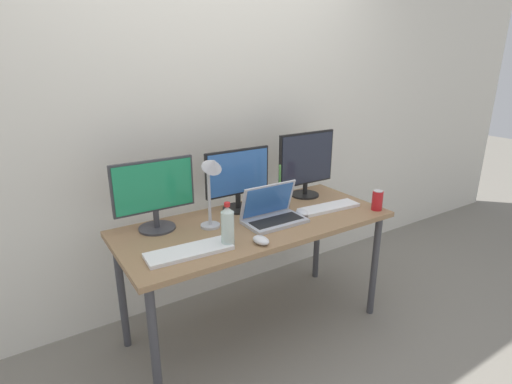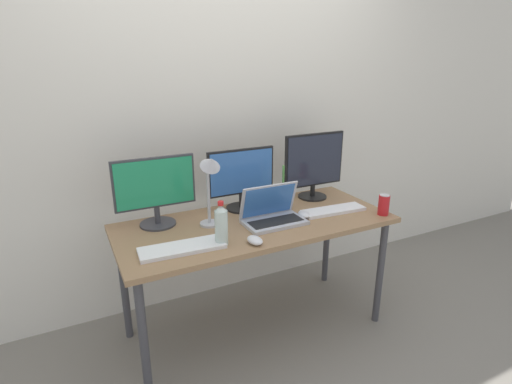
{
  "view_description": "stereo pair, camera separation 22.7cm",
  "coord_description": "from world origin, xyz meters",
  "px_view_note": "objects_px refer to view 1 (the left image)",
  "views": [
    {
      "loc": [
        -1.16,
        -1.81,
        1.64
      ],
      "look_at": [
        0.0,
        0.0,
        0.92
      ],
      "focal_mm": 28.0,
      "sensor_mm": 36.0,
      "label": 1
    },
    {
      "loc": [
        -0.97,
        -1.92,
        1.64
      ],
      "look_at": [
        0.0,
        0.0,
        0.92
      ],
      "focal_mm": 28.0,
      "sensor_mm": 36.0,
      "label": 2
    }
  ],
  "objects_px": {
    "keyboard_main": "(189,251)",
    "bamboo_vase": "(279,200)",
    "monitor_center": "(238,178)",
    "water_bottle": "(228,226)",
    "keyboard_aux": "(329,207)",
    "mouse_by_laptop": "(302,213)",
    "monitor_left": "(154,192)",
    "work_desk": "(256,232)",
    "monitor_right": "(306,163)",
    "soda_can_near_keyboard": "(377,200)",
    "desk_lamp": "(212,179)",
    "mouse_by_keyboard": "(261,240)",
    "laptop_silver": "(272,213)"
  },
  "relations": [
    {
      "from": "mouse_by_laptop",
      "to": "water_bottle",
      "type": "xyz_separation_m",
      "value": [
        -0.58,
        -0.12,
        0.09
      ]
    },
    {
      "from": "keyboard_aux",
      "to": "water_bottle",
      "type": "xyz_separation_m",
      "value": [
        -0.79,
        -0.11,
        0.1
      ]
    },
    {
      "from": "work_desk",
      "to": "monitor_right",
      "type": "xyz_separation_m",
      "value": [
        0.53,
        0.2,
        0.3
      ]
    },
    {
      "from": "keyboard_main",
      "to": "mouse_by_laptop",
      "type": "relative_size",
      "value": 4.35
    },
    {
      "from": "keyboard_main",
      "to": "bamboo_vase",
      "type": "relative_size",
      "value": 1.48
    },
    {
      "from": "water_bottle",
      "to": "laptop_silver",
      "type": "bearing_deg",
      "value": 20.74
    },
    {
      "from": "monitor_center",
      "to": "keyboard_main",
      "type": "height_order",
      "value": "monitor_center"
    },
    {
      "from": "bamboo_vase",
      "to": "mouse_by_keyboard",
      "type": "bearing_deg",
      "value": -136.4
    },
    {
      "from": "keyboard_aux",
      "to": "bamboo_vase",
      "type": "xyz_separation_m",
      "value": [
        -0.26,
        0.17,
        0.05
      ]
    },
    {
      "from": "keyboard_aux",
      "to": "water_bottle",
      "type": "height_order",
      "value": "water_bottle"
    },
    {
      "from": "mouse_by_laptop",
      "to": "water_bottle",
      "type": "distance_m",
      "value": 0.6
    },
    {
      "from": "monitor_right",
      "to": "keyboard_main",
      "type": "xyz_separation_m",
      "value": [
        -1.03,
        -0.36,
        -0.22
      ]
    },
    {
      "from": "keyboard_aux",
      "to": "desk_lamp",
      "type": "height_order",
      "value": "desk_lamp"
    },
    {
      "from": "mouse_by_laptop",
      "to": "keyboard_main",
      "type": "bearing_deg",
      "value": -164.17
    },
    {
      "from": "bamboo_vase",
      "to": "monitor_right",
      "type": "bearing_deg",
      "value": 20.18
    },
    {
      "from": "mouse_by_keyboard",
      "to": "monitor_center",
      "type": "bearing_deg",
      "value": 66.47
    },
    {
      "from": "water_bottle",
      "to": "desk_lamp",
      "type": "height_order",
      "value": "desk_lamp"
    },
    {
      "from": "work_desk",
      "to": "soda_can_near_keyboard",
      "type": "relative_size",
      "value": 12.69
    },
    {
      "from": "keyboard_main",
      "to": "bamboo_vase",
      "type": "bearing_deg",
      "value": 22.58
    },
    {
      "from": "monitor_right",
      "to": "desk_lamp",
      "type": "relative_size",
      "value": 1.02
    },
    {
      "from": "monitor_center",
      "to": "keyboard_aux",
      "type": "relative_size",
      "value": 1.07
    },
    {
      "from": "monitor_center",
      "to": "mouse_by_laptop",
      "type": "distance_m",
      "value": 0.45
    },
    {
      "from": "desk_lamp",
      "to": "water_bottle",
      "type": "bearing_deg",
      "value": -98.39
    },
    {
      "from": "keyboard_main",
      "to": "keyboard_aux",
      "type": "distance_m",
      "value": 0.99
    },
    {
      "from": "monitor_left",
      "to": "mouse_by_keyboard",
      "type": "bearing_deg",
      "value": -50.48
    },
    {
      "from": "monitor_right",
      "to": "bamboo_vase",
      "type": "height_order",
      "value": "monitor_right"
    },
    {
      "from": "monitor_center",
      "to": "bamboo_vase",
      "type": "relative_size",
      "value": 1.52
    },
    {
      "from": "work_desk",
      "to": "bamboo_vase",
      "type": "relative_size",
      "value": 5.59
    },
    {
      "from": "monitor_left",
      "to": "keyboard_main",
      "type": "distance_m",
      "value": 0.42
    },
    {
      "from": "keyboard_main",
      "to": "mouse_by_laptop",
      "type": "bearing_deg",
      "value": 9.8
    },
    {
      "from": "soda_can_near_keyboard",
      "to": "water_bottle",
      "type": "bearing_deg",
      "value": 176.73
    },
    {
      "from": "keyboard_main",
      "to": "soda_can_near_keyboard",
      "type": "bearing_deg",
      "value": -0.88
    },
    {
      "from": "keyboard_main",
      "to": "mouse_by_keyboard",
      "type": "height_order",
      "value": "mouse_by_keyboard"
    },
    {
      "from": "soda_can_near_keyboard",
      "to": "desk_lamp",
      "type": "bearing_deg",
      "value": 164.25
    },
    {
      "from": "mouse_by_keyboard",
      "to": "bamboo_vase",
      "type": "bearing_deg",
      "value": 37.19
    },
    {
      "from": "work_desk",
      "to": "soda_can_near_keyboard",
      "type": "height_order",
      "value": "soda_can_near_keyboard"
    },
    {
      "from": "keyboard_main",
      "to": "mouse_by_laptop",
      "type": "xyz_separation_m",
      "value": [
        0.78,
        0.09,
        0.01
      ]
    },
    {
      "from": "monitor_center",
      "to": "desk_lamp",
      "type": "height_order",
      "value": "desk_lamp"
    },
    {
      "from": "mouse_by_keyboard",
      "to": "laptop_silver",
      "type": "bearing_deg",
      "value": 37.62
    },
    {
      "from": "mouse_by_keyboard",
      "to": "soda_can_near_keyboard",
      "type": "height_order",
      "value": "soda_can_near_keyboard"
    },
    {
      "from": "mouse_by_keyboard",
      "to": "desk_lamp",
      "type": "height_order",
      "value": "desk_lamp"
    },
    {
      "from": "water_bottle",
      "to": "desk_lamp",
      "type": "bearing_deg",
      "value": 81.61
    },
    {
      "from": "monitor_right",
      "to": "bamboo_vase",
      "type": "relative_size",
      "value": 1.55
    },
    {
      "from": "keyboard_main",
      "to": "keyboard_aux",
      "type": "height_order",
      "value": "same"
    },
    {
      "from": "work_desk",
      "to": "water_bottle",
      "type": "bearing_deg",
      "value": -146.57
    },
    {
      "from": "monitor_center",
      "to": "water_bottle",
      "type": "relative_size",
      "value": 1.86
    },
    {
      "from": "work_desk",
      "to": "monitor_left",
      "type": "bearing_deg",
      "value": 158.71
    },
    {
      "from": "monitor_left",
      "to": "keyboard_aux",
      "type": "distance_m",
      "value": 1.08
    },
    {
      "from": "monitor_left",
      "to": "mouse_by_laptop",
      "type": "relative_size",
      "value": 4.65
    },
    {
      "from": "monitor_right",
      "to": "soda_can_near_keyboard",
      "type": "bearing_deg",
      "value": -65.83
    }
  ]
}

